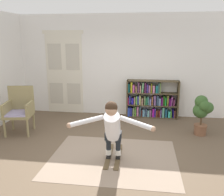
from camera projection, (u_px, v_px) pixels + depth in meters
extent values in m
plane|color=brown|center=(106.00, 152.00, 4.84)|extent=(7.20, 7.20, 0.00)
cube|color=white|center=(120.00, 66.00, 7.01)|extent=(6.00, 0.10, 2.90)
cube|color=silver|center=(56.00, 74.00, 7.28)|extent=(0.55, 0.04, 2.35)
cube|color=beige|center=(55.00, 57.00, 7.14)|extent=(0.41, 0.01, 0.76)
cube|color=beige|center=(57.00, 93.00, 7.40)|extent=(0.41, 0.01, 0.64)
cube|color=silver|center=(73.00, 74.00, 7.20)|extent=(0.55, 0.04, 2.35)
cube|color=beige|center=(73.00, 57.00, 7.06)|extent=(0.41, 0.01, 0.76)
cube|color=beige|center=(74.00, 94.00, 7.32)|extent=(0.41, 0.01, 0.64)
cube|color=silver|center=(63.00, 32.00, 6.95)|extent=(1.22, 0.04, 0.10)
cube|color=gray|center=(113.00, 158.00, 4.57)|extent=(2.37, 1.88, 0.01)
cube|color=#4D402A|center=(127.00, 98.00, 6.99)|extent=(0.04, 0.30, 1.07)
cube|color=#4D402A|center=(178.00, 100.00, 6.80)|extent=(0.04, 0.30, 1.07)
cube|color=#4D402A|center=(152.00, 117.00, 7.01)|extent=(1.42, 0.30, 0.02)
cube|color=#4D402A|center=(152.00, 105.00, 6.93)|extent=(1.42, 0.30, 0.02)
cube|color=#4D402A|center=(152.00, 93.00, 6.85)|extent=(1.42, 0.30, 0.02)
cube|color=#4D402A|center=(153.00, 81.00, 6.77)|extent=(1.42, 0.30, 0.02)
cube|color=blue|center=(129.00, 111.00, 7.07)|extent=(0.07, 0.24, 0.25)
cube|color=#2F31A6|center=(131.00, 111.00, 7.07)|extent=(0.05, 0.18, 0.25)
cube|color=#91AA6E|center=(133.00, 112.00, 7.06)|extent=(0.03, 0.19, 0.23)
cube|color=#63A939|center=(135.00, 111.00, 7.04)|extent=(0.04, 0.15, 0.28)
cube|color=#BF6F99|center=(138.00, 111.00, 7.05)|extent=(0.06, 0.18, 0.29)
cube|color=slate|center=(140.00, 111.00, 7.03)|extent=(0.03, 0.14, 0.29)
cube|color=#51221B|center=(142.00, 113.00, 7.04)|extent=(0.03, 0.23, 0.19)
cube|color=#6EAAD0|center=(144.00, 113.00, 7.03)|extent=(0.06, 0.18, 0.20)
cube|color=#48648D|center=(146.00, 112.00, 7.02)|extent=(0.03, 0.15, 0.23)
cube|color=#6BABB0|center=(148.00, 113.00, 7.00)|extent=(0.06, 0.16, 0.18)
cube|color=#875685|center=(150.00, 113.00, 7.00)|extent=(0.05, 0.14, 0.19)
cube|color=#AB1BA5|center=(153.00, 112.00, 6.98)|extent=(0.05, 0.19, 0.24)
cube|color=#3727AC|center=(155.00, 112.00, 6.97)|extent=(0.03, 0.19, 0.25)
cube|color=#582B18|center=(157.00, 113.00, 6.96)|extent=(0.06, 0.16, 0.19)
cube|color=maroon|center=(159.00, 113.00, 6.98)|extent=(0.03, 0.18, 0.19)
cube|color=#8865B8|center=(161.00, 113.00, 6.95)|extent=(0.03, 0.22, 0.23)
cube|color=#529E80|center=(163.00, 112.00, 6.94)|extent=(0.06, 0.23, 0.29)
cube|color=#21557B|center=(166.00, 113.00, 6.94)|extent=(0.05, 0.16, 0.24)
cube|color=#37C5AA|center=(169.00, 114.00, 6.92)|extent=(0.06, 0.18, 0.18)
cube|color=#6ED146|center=(171.00, 114.00, 6.94)|extent=(0.03, 0.18, 0.19)
cube|color=navy|center=(173.00, 113.00, 6.89)|extent=(0.04, 0.16, 0.26)
cube|color=#582E26|center=(174.00, 114.00, 6.90)|extent=(0.05, 0.20, 0.21)
cube|color=#AE1C5E|center=(129.00, 101.00, 6.99)|extent=(0.03, 0.22, 0.20)
cube|color=#3547AE|center=(130.00, 100.00, 6.99)|extent=(0.04, 0.14, 0.25)
cube|color=#261DB5|center=(133.00, 101.00, 6.99)|extent=(0.06, 0.15, 0.19)
cube|color=tan|center=(135.00, 101.00, 6.98)|extent=(0.04, 0.17, 0.20)
cube|color=#5FB448|center=(137.00, 100.00, 6.95)|extent=(0.03, 0.23, 0.25)
cube|color=#4E56C7|center=(138.00, 100.00, 6.96)|extent=(0.04, 0.15, 0.24)
cube|color=#C4CB71|center=(140.00, 100.00, 6.96)|extent=(0.04, 0.18, 0.27)
cube|color=#9C7461|center=(142.00, 101.00, 6.96)|extent=(0.05, 0.24, 0.19)
cube|color=#71945B|center=(145.00, 100.00, 6.94)|extent=(0.03, 0.24, 0.25)
cube|color=#1E5F37|center=(146.00, 101.00, 6.94)|extent=(0.06, 0.20, 0.21)
cube|color=teal|center=(148.00, 100.00, 6.92)|extent=(0.05, 0.18, 0.24)
cube|color=#7A77C2|center=(150.00, 102.00, 6.90)|extent=(0.04, 0.20, 0.18)
cube|color=#BE773F|center=(152.00, 100.00, 6.90)|extent=(0.03, 0.14, 0.25)
cube|color=#6C4C87|center=(155.00, 100.00, 6.89)|extent=(0.07, 0.23, 0.28)
cube|color=#344861|center=(157.00, 100.00, 6.86)|extent=(0.05, 0.16, 0.27)
cube|color=#6582A9|center=(160.00, 101.00, 6.87)|extent=(0.06, 0.23, 0.21)
cube|color=#61155C|center=(162.00, 101.00, 6.87)|extent=(0.04, 0.24, 0.23)
cube|color=#255716|center=(164.00, 100.00, 6.86)|extent=(0.06, 0.16, 0.27)
cube|color=green|center=(166.00, 101.00, 6.84)|extent=(0.03, 0.19, 0.23)
cube|color=olive|center=(168.00, 100.00, 6.84)|extent=(0.04, 0.18, 0.29)
cube|color=#4C0E4F|center=(170.00, 102.00, 6.83)|extent=(0.05, 0.23, 0.20)
cube|color=#9A4A93|center=(171.00, 101.00, 6.84)|extent=(0.05, 0.24, 0.26)
cube|color=#5D2149|center=(174.00, 102.00, 6.84)|extent=(0.05, 0.23, 0.19)
cube|color=#166060|center=(129.00, 88.00, 6.90)|extent=(0.05, 0.20, 0.25)
cube|color=#A09C18|center=(132.00, 87.00, 6.87)|extent=(0.05, 0.22, 0.30)
cube|color=#B44B97|center=(134.00, 88.00, 6.90)|extent=(0.05, 0.24, 0.22)
cube|color=#A87E4E|center=(136.00, 89.00, 6.91)|extent=(0.05, 0.22, 0.18)
cube|color=#6D3E67|center=(139.00, 87.00, 6.87)|extent=(0.04, 0.17, 0.29)
cube|color=tan|center=(140.00, 89.00, 6.87)|extent=(0.03, 0.24, 0.21)
cube|color=#65A96E|center=(143.00, 87.00, 6.86)|extent=(0.06, 0.19, 0.29)
cube|color=#4C1941|center=(145.00, 87.00, 6.83)|extent=(0.04, 0.20, 0.30)
cube|color=#402E92|center=(148.00, 88.00, 6.83)|extent=(0.04, 0.16, 0.24)
cube|color=#C77CA8|center=(150.00, 89.00, 6.85)|extent=(0.05, 0.14, 0.21)
cube|color=olive|center=(151.00, 88.00, 6.84)|extent=(0.03, 0.21, 0.27)
cube|color=#C777A0|center=(154.00, 89.00, 6.81)|extent=(0.06, 0.14, 0.21)
cube|color=#166A6B|center=(157.00, 89.00, 6.82)|extent=(0.05, 0.18, 0.21)
cube|color=#305050|center=(159.00, 88.00, 6.80)|extent=(0.04, 0.20, 0.28)
cube|color=#577237|center=(160.00, 88.00, 6.78)|extent=(0.03, 0.17, 0.29)
cylinder|color=#8F8256|center=(5.00, 129.00, 5.50)|extent=(0.06, 0.06, 0.42)
cylinder|color=#8F8256|center=(28.00, 128.00, 5.53)|extent=(0.06, 0.06, 0.42)
cylinder|color=#8F8256|center=(13.00, 121.00, 6.01)|extent=(0.06, 0.06, 0.42)
cylinder|color=#8F8256|center=(34.00, 121.00, 6.03)|extent=(0.06, 0.06, 0.42)
cube|color=#8F8256|center=(19.00, 115.00, 5.71)|extent=(0.70, 0.70, 0.06)
cube|color=#A69CD1|center=(19.00, 113.00, 5.70)|extent=(0.63, 0.63, 0.04)
cube|color=#8F8256|center=(21.00, 98.00, 5.89)|extent=(0.60, 0.17, 0.60)
cube|color=#8F8256|center=(7.00, 108.00, 5.66)|extent=(0.16, 0.56, 0.28)
cube|color=#8F8256|center=(30.00, 108.00, 5.68)|extent=(0.16, 0.56, 0.28)
cylinder|color=brown|center=(200.00, 130.00, 5.69)|extent=(0.28, 0.28, 0.25)
cylinder|color=brown|center=(201.00, 125.00, 5.66)|extent=(0.30, 0.30, 0.04)
cylinder|color=#4C3823|center=(201.00, 117.00, 5.62)|extent=(0.04, 0.04, 0.36)
sphere|color=#335626|center=(205.00, 106.00, 5.52)|extent=(0.26, 0.26, 0.26)
sphere|color=#335626|center=(201.00, 102.00, 5.61)|extent=(0.30, 0.30, 0.30)
sphere|color=#335626|center=(207.00, 109.00, 5.57)|extent=(0.21, 0.21, 0.21)
sphere|color=#335626|center=(200.00, 111.00, 5.66)|extent=(0.35, 0.35, 0.35)
sphere|color=#335626|center=(208.00, 108.00, 5.53)|extent=(0.26, 0.26, 0.26)
cube|color=brown|center=(109.00, 157.00, 4.58)|extent=(0.11, 0.90, 0.01)
cube|color=brown|center=(111.00, 146.00, 4.97)|extent=(0.09, 0.12, 0.06)
cube|color=black|center=(108.00, 157.00, 4.55)|extent=(0.08, 0.12, 0.04)
cube|color=brown|center=(118.00, 158.00, 4.56)|extent=(0.11, 0.90, 0.01)
cube|color=brown|center=(120.00, 147.00, 4.95)|extent=(0.09, 0.12, 0.06)
cube|color=black|center=(118.00, 157.00, 4.53)|extent=(0.08, 0.12, 0.04)
cylinder|color=white|center=(109.00, 152.00, 4.55)|extent=(0.11, 0.11, 0.10)
cylinder|color=black|center=(109.00, 142.00, 4.51)|extent=(0.09, 0.09, 0.30)
cylinder|color=black|center=(108.00, 136.00, 4.46)|extent=(0.11, 0.11, 0.22)
cylinder|color=white|center=(118.00, 152.00, 4.53)|extent=(0.11, 0.11, 0.10)
cylinder|color=black|center=(118.00, 142.00, 4.49)|extent=(0.09, 0.09, 0.30)
cylinder|color=black|center=(118.00, 137.00, 4.44)|extent=(0.11, 0.11, 0.22)
cube|color=black|center=(113.00, 135.00, 4.45)|extent=(0.30, 0.19, 0.14)
cylinder|color=white|center=(112.00, 126.00, 4.27)|extent=(0.29, 0.51, 0.59)
sphere|color=tan|center=(111.00, 110.00, 4.00)|extent=(0.20, 0.20, 0.20)
sphere|color=#382619|center=(111.00, 107.00, 4.00)|extent=(0.21, 0.21, 0.21)
cylinder|color=white|center=(86.00, 121.00, 4.07)|extent=(0.58, 0.28, 0.18)
sphere|color=tan|center=(69.00, 125.00, 4.02)|extent=(0.09, 0.09, 0.09)
cylinder|color=white|center=(136.00, 123.00, 3.97)|extent=(0.58, 0.26, 0.18)
sphere|color=tan|center=(153.00, 129.00, 3.86)|extent=(0.09, 0.09, 0.09)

